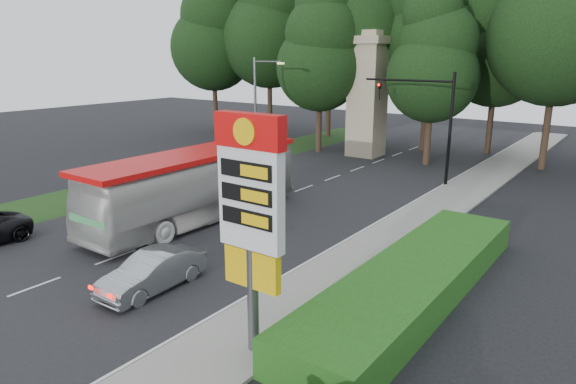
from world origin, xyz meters
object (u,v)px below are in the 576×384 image
Objects in this scene: gas_station_pylon at (251,204)px; traffic_signal_mast at (431,112)px; streetlight_signs at (258,106)px; transit_bus at (196,187)px; monument at (367,94)px; sedan_silver at (152,272)px.

gas_station_pylon is 22.29m from traffic_signal_mast.
streetlight_signs is 0.63× the size of transit_bus.
gas_station_pylon is at bearing -68.20° from monument.
gas_station_pylon is 25.74m from streetlight_signs.
monument is (4.99, 7.99, 0.67)m from streetlight_signs.
traffic_signal_mast is 16.07m from transit_bus.
streetlight_signs is 0.80× the size of monument.
sedan_silver is at bearing -95.47° from traffic_signal_mast.
sedan_silver is at bearing -55.35° from transit_bus.
monument is at bearing 99.78° from sedan_silver.
transit_bus is (6.10, -12.39, -2.67)m from streetlight_signs.
streetlight_signs reaches higher than traffic_signal_mast.
traffic_signal_mast is at bearing 8.92° from streetlight_signs.
transit_bus is (-10.09, 7.63, -2.68)m from gas_station_pylon.
monument is at bearing 142.00° from traffic_signal_mast.
streetlight_signs is at bearing -121.97° from monument.
traffic_signal_mast reaches higher than sedan_silver.
monument is at bearing 58.03° from streetlight_signs.
streetlight_signs is at bearing 116.50° from transit_bus.
sedan_silver is (10.65, -19.06, -3.75)m from streetlight_signs.
monument is 27.99m from sedan_silver.
streetlight_signs is 14.06m from transit_bus.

